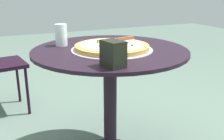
{
  "coord_description": "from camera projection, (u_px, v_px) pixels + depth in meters",
  "views": [
    {
      "loc": [
        -1.34,
        0.6,
        1.07
      ],
      "look_at": [
        -0.03,
        -0.0,
        0.61
      ],
      "focal_mm": 42.48,
      "sensor_mm": 36.0,
      "label": 1
    }
  ],
  "objects": [
    {
      "name": "napkin_dispenser",
      "position": [
        113.0,
        54.0,
        1.15
      ],
      "size": [
        0.12,
        0.09,
        0.12
      ],
      "primitive_type": "cube",
      "rotation": [
        0.0,
        0.0,
        3.33
      ],
      "color": "black",
      "rests_on": "patio_table"
    },
    {
      "name": "pizza_on_tray",
      "position": [
        112.0,
        47.0,
        1.48
      ],
      "size": [
        0.46,
        0.46,
        0.05
      ],
      "color": "silver",
      "rests_on": "patio_table"
    },
    {
      "name": "drinking_cup",
      "position": [
        61.0,
        35.0,
        1.56
      ],
      "size": [
        0.07,
        0.07,
        0.13
      ],
      "primitive_type": "cylinder",
      "color": "white",
      "rests_on": "patio_table"
    },
    {
      "name": "pizza_server",
      "position": [
        118.0,
        40.0,
        1.47
      ],
      "size": [
        0.09,
        0.21,
        0.02
      ],
      "color": "silver",
      "rests_on": "pizza_on_tray"
    },
    {
      "name": "patio_table",
      "position": [
        110.0,
        78.0,
        1.56
      ],
      "size": [
        0.88,
        0.88,
        0.73
      ],
      "color": "black",
      "rests_on": "ground"
    }
  ]
}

